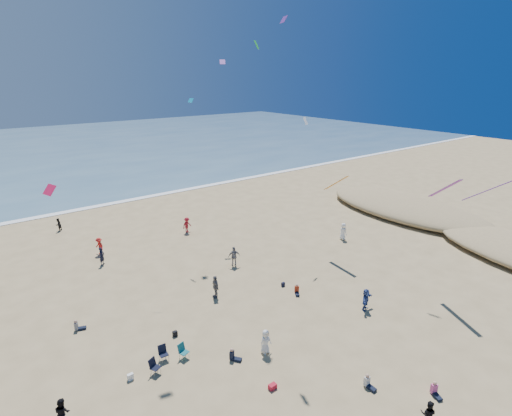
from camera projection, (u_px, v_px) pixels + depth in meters
ocean at (14, 154)px, 89.77m from camera, size 220.00×100.00×0.06m
surf_line at (72, 211)px, 52.15m from camera, size 220.00×1.20×0.08m
standing_flyers at (206, 280)px, 32.98m from camera, size 35.27×41.17×1.91m
seated_group at (273, 342)px, 26.10m from camera, size 16.63×19.25×0.84m
chair_cluster at (168, 357)px, 24.55m from camera, size 2.77×1.52×1.00m
white_tote at (130, 377)px, 23.38m from camera, size 0.35×0.20×0.40m
black_backpack at (175, 334)px, 27.28m from camera, size 0.30×0.22×0.38m
cooler at (273, 387)px, 22.72m from camera, size 0.45×0.30×0.30m
navy_bag at (283, 284)px, 33.72m from camera, size 0.28×0.18×0.34m
kites_aloft at (286, 100)px, 28.73m from camera, size 39.93×40.14×29.05m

